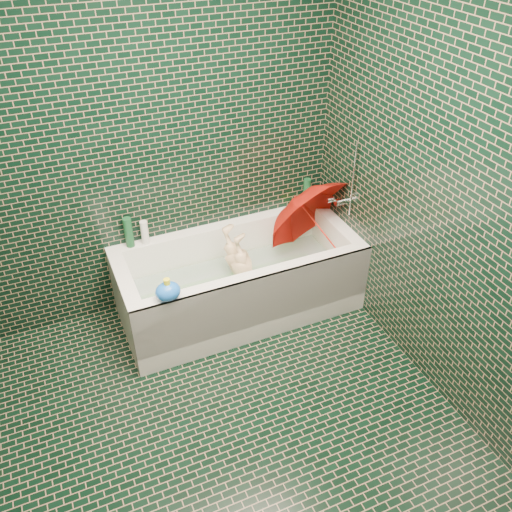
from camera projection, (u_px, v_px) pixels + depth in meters
name	position (u px, v px, depth m)	size (l,w,h in m)	color
floor	(235.00, 434.00, 3.17)	(2.80, 2.80, 0.00)	black
wall_back	(149.00, 144.00, 3.47)	(2.80, 2.80, 0.00)	black
wall_right	(458.00, 204.00, 2.86)	(2.80, 2.80, 0.00)	black
bathtub	(240.00, 287.00, 3.94)	(1.70, 0.75, 0.55)	white
bath_mat	(239.00, 292.00, 3.98)	(1.35, 0.47, 0.01)	#4BD129
water	(239.00, 276.00, 3.90)	(1.48, 0.53, 0.00)	silver
faucet	(343.00, 197.00, 3.88)	(0.18, 0.19, 0.55)	silver
child	(245.00, 274.00, 3.90)	(0.29, 0.19, 0.79)	#DCB889
umbrella	(319.00, 227.00, 3.90)	(0.68, 0.68, 0.60)	red
soap_bottle_a	(316.00, 202.00, 4.26)	(0.09, 0.09, 0.23)	white
soap_bottle_b	(316.00, 202.00, 4.26)	(0.09, 0.09, 0.20)	#3E1B68
soap_bottle_c	(313.00, 204.00, 4.23)	(0.14, 0.14, 0.17)	#144825
bottle_right_tall	(307.00, 193.00, 4.15)	(0.06, 0.06, 0.23)	#144825
bottle_right_pump	(309.00, 198.00, 4.14)	(0.05, 0.05, 0.17)	silver
bottle_left_tall	(129.00, 232.00, 3.71)	(0.06, 0.06, 0.22)	#144825
bottle_left_short	(145.00, 232.00, 3.75)	(0.05, 0.05, 0.18)	white
rubber_duck	(295.00, 204.00, 4.16)	(0.12, 0.10, 0.09)	yellow
bath_toy	(168.00, 291.00, 3.26)	(0.19, 0.18, 0.15)	blue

